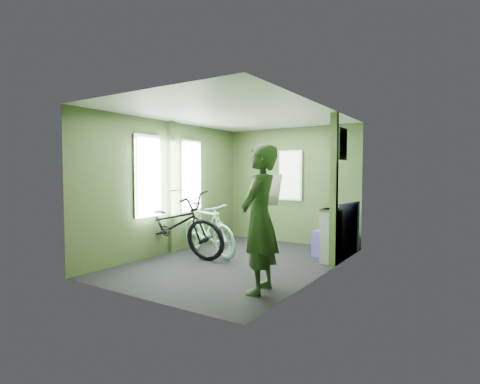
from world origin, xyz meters
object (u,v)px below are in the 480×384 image
object	(u,v)px
bicycle_mint	(207,255)
bicycle_black	(171,257)
passenger	(260,219)
waste_box	(331,236)
bench_seat	(337,239)

from	to	relation	value
bicycle_mint	bicycle_black	bearing A→B (deg)	153.14
bicycle_black	passenger	world-z (taller)	passenger
bicycle_black	passenger	bearing A→B (deg)	-114.29
bicycle_black	bicycle_mint	size ratio (longest dim) A/B	1.35
waste_box	bench_seat	bearing A→B (deg)	100.30
bicycle_black	bench_seat	size ratio (longest dim) A/B	2.26
bicycle_black	bench_seat	distance (m)	2.84
waste_box	bench_seat	distance (m)	0.66
bicycle_black	passenger	size ratio (longest dim) A/B	1.18
bicycle_mint	bench_seat	bearing A→B (deg)	-37.05
passenger	bicycle_black	bearing A→B (deg)	-119.25
bench_seat	waste_box	bearing A→B (deg)	-72.73
bicycle_black	bench_seat	world-z (taller)	bench_seat
bicycle_mint	waste_box	size ratio (longest dim) A/B	1.80
passenger	bench_seat	size ratio (longest dim) A/B	1.92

